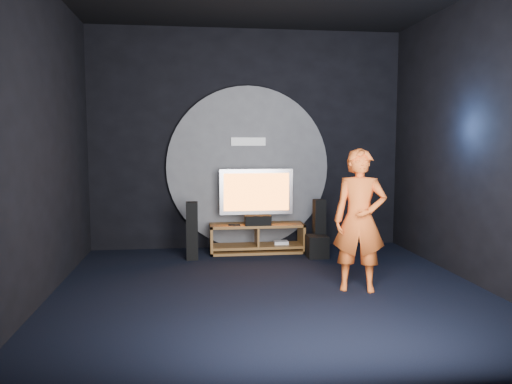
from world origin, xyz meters
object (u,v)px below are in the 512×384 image
Objects in this scene: tower_speaker_left at (192,231)px; tower_speaker_right at (319,227)px; media_console at (257,240)px; player at (360,220)px; tv at (256,194)px; subwoofer at (317,246)px.

tower_speaker_right is (1.92, 0.07, 0.00)m from tower_speaker_left.
media_console is 0.89× the size of player.
tower_speaker_right is at bearing 2.05° from tower_speaker_left.
tower_speaker_left is (-1.00, -0.41, -0.49)m from tv.
subwoofer is (0.85, -0.52, -0.75)m from tv.
subwoofer is 0.20× the size of player.
media_console is 0.96m from subwoofer.
tv is at bearing 95.83° from media_console.
tower_speaker_left reaches higher than media_console.
subwoofer is at bearing -28.09° from media_console.
media_console is 1.72× the size of tower_speaker_right.
tower_speaker_left is 2.64m from player.
tv is (-0.01, 0.07, 0.72)m from media_console.
subwoofer is at bearing -112.16° from tower_speaker_right.
tv reaches higher than tower_speaker_right.
player is (0.07, -1.66, 0.66)m from subwoofer.
tower_speaker_left is at bearing 154.30° from player.
tv is at bearing 22.33° from tower_speaker_left.
media_console is at bearing -84.17° from tv.
tv is 1.35× the size of tower_speaker_right.
media_console reaches higher than subwoofer.
subwoofer is at bearing -3.32° from tower_speaker_left.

